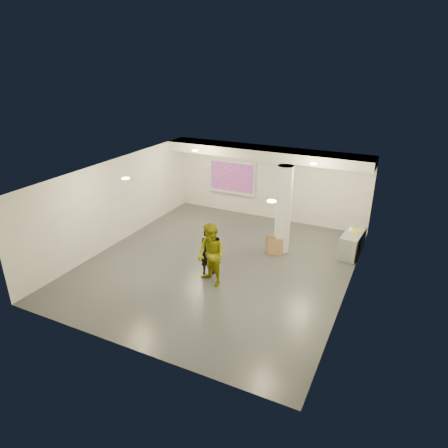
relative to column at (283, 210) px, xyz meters
The scene contains 20 objects.
floor 2.78m from the column, 129.81° to the right, with size 8.00×9.00×0.01m, color #373A3F.
ceiling 2.78m from the column, 129.81° to the right, with size 8.00×9.00×0.01m, color silver.
wall_back 3.09m from the column, 119.05° to the left, with size 8.00×0.01×3.00m, color silver.
wall_front 6.48m from the column, 103.39° to the right, with size 8.00×0.01×3.00m, color silver.
wall_left 5.79m from the column, 161.88° to the right, with size 0.01×9.00×3.00m, color silver.
wall_right 3.08m from the column, 35.75° to the right, with size 0.01×9.00×3.00m, color silver.
soffit_band 2.94m from the column, 124.90° to the left, with size 8.00×1.10×0.36m, color silver.
downlight_nw 4.05m from the column, 169.29° to the left, with size 0.22×0.22×0.02m, color #FFEC85.
downlight_ne 1.78m from the column, 45.00° to the left, with size 0.22×0.22×0.02m, color #FFEC85.
downlight_sw 5.17m from the column, 138.27° to the right, with size 0.22×0.22×0.02m, color #FFEC85.
downlight_se 3.68m from the column, 78.02° to the right, with size 0.22×0.22×0.02m, color #FFEC85.
column is the anchor object (origin of this frame).
projection_screen 4.08m from the column, 139.44° to the left, with size 2.10×0.13×1.42m.
credenza 2.60m from the column, 19.39° to the left, with size 0.56×1.34×0.78m, color gray.
papers_stack 2.49m from the column, 25.09° to the left, with size 0.26×0.33×0.02m, color white.
postit_pad 2.58m from the column, 24.19° to the left, with size 0.22×0.30×0.03m, color yellow.
cardboard_back 1.28m from the column, 103.02° to the right, with size 0.51×0.05×0.55m, color olive.
cardboard_front 1.24m from the column, 128.21° to the right, with size 0.54×0.05×0.60m, color olive.
woman 2.98m from the column, 121.43° to the right, with size 0.54×0.36×1.49m, color black.
man 3.23m from the column, 111.23° to the right, with size 0.92×0.71×1.89m, color olive.
Camera 1 is at (5.13, -10.14, 6.22)m, focal length 32.00 mm.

